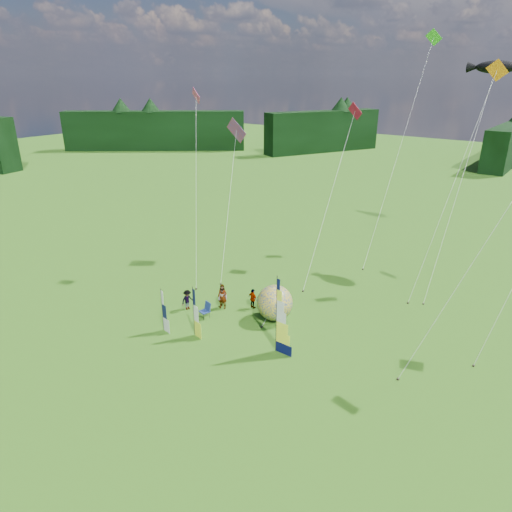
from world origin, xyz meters
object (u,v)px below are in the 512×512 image
Objects in this scene: feather_banner_main at (276,316)px; side_banner_far at (162,310)px; spectator_c at (187,300)px; camp_chair at (205,310)px; spectator_a at (222,297)px; spectator_d at (253,299)px; side_banner_left at (194,312)px; kite_whale at (463,171)px; spectator_b at (223,298)px; bol_inflatable at (275,303)px.

feather_banner_main is 7.85m from side_banner_far.
spectator_c is 1.86m from camp_chair.
spectator_a is 2.22m from spectator_d.
spectator_c is 1.01× the size of spectator_d.
side_banner_left is 0.19× the size of kite_whale.
camp_chair is at bearing -112.42° from spectator_a.
spectator_b reaches higher than spectator_d.
side_banner_far is at bearing -103.61° from spectator_b.
feather_banner_main reaches higher than camp_chair.
feather_banner_main reaches higher than bol_inflatable.
camp_chair is at bearing -144.32° from bol_inflatable.
side_banner_far reaches higher than spectator_a.
bol_inflatable is at bearing 49.05° from camp_chair.
spectator_b is at bearing -165.20° from bol_inflatable.
feather_banner_main is at bearing -18.94° from spectator_b.
side_banner_far is 3.17m from camp_chair.
kite_whale reaches higher than spectator_b.
feather_banner_main is at bearing -39.46° from spectator_a.
spectator_d is at bearing 93.08° from side_banner_left.
bol_inflatable is at bearing -177.17° from spectator_d.
bol_inflatable is 4.05m from spectator_a.
camp_chair is (-0.10, -1.83, -0.26)m from spectator_b.
spectator_c is (-2.89, 2.24, -0.93)m from side_banner_left.
spectator_c is (-8.15, 0.52, -1.69)m from feather_banner_main.
feather_banner_main reaches higher than spectator_c.
spectator_a is (-3.90, -1.02, -0.32)m from bol_inflatable.
bol_inflatable is 1.49× the size of spectator_b.
side_banner_left is at bearing 29.79° from side_banner_far.
camp_chair is at bearing -92.81° from spectator_b.
spectator_c is 23.01m from kite_whale.
spectator_a is at bearing 101.21° from camp_chair.
bol_inflatable is (2.92, 4.92, -0.44)m from side_banner_left.
spectator_c is 1.32× the size of camp_chair.
feather_banner_main is 4.14m from bol_inflatable.
spectator_a is 1.87m from camp_chair.
side_banner_left is 2.22× the size of spectator_c.
spectator_b is (-6.21, 2.17, -1.62)m from feather_banner_main.
feather_banner_main is 6.77m from spectator_b.
side_banner_far is 4.87m from spectator_b.
camp_chair is (1.84, -0.18, -0.18)m from spectator_c.
bol_inflatable is at bearing -5.61° from spectator_a.
camp_chair is (-0.07, -1.83, -0.36)m from spectator_a.
spectator_b is at bearing -41.12° from spectator_c.
feather_banner_main is 1.66× the size of side_banner_far.
side_banner_left is at bearing 93.35° from spectator_d.
feather_banner_main is 6.78m from spectator_a.
side_banner_left is 2.57m from camp_chair.
bol_inflatable reaches higher than spectator_d.
side_banner_far is at bearing 76.17° from spectator_d.
spectator_d is at bearing 73.84° from side_banner_far.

